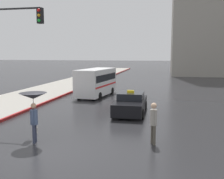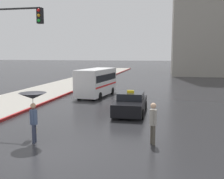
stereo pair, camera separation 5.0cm
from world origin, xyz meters
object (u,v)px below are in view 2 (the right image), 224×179
ambulance_van (96,81)px  traffic_light (5,42)px  pedestrian_man (153,120)px  pedestrian_with_umbrella (33,102)px  taxi (131,104)px

ambulance_van → traffic_light: bearing=83.8°
ambulance_van → traffic_light: traffic_light is taller
pedestrian_man → traffic_light: size_ratio=0.28×
ambulance_van → pedestrian_with_umbrella: (0.65, -12.96, 0.43)m
pedestrian_man → traffic_light: traffic_light is taller
traffic_light → pedestrian_man: bearing=-14.0°
taxi → traffic_light: 8.31m
taxi → pedestrian_man: pedestrian_man is taller
taxi → pedestrian_man: 5.94m
taxi → pedestrian_man: size_ratio=2.36×
taxi → traffic_light: (-6.40, -3.65, 3.83)m
ambulance_van → traffic_light: 10.86m
pedestrian_with_umbrella → traffic_light: (-3.05, 2.83, 2.67)m
taxi → pedestrian_man: (1.70, -5.67, 0.43)m
pedestrian_with_umbrella → pedestrian_man: pedestrian_with_umbrella is taller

